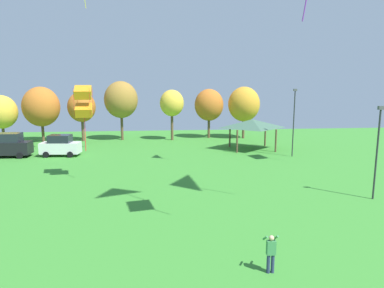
% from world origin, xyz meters
% --- Properties ---
extents(person_standing_near_foreground, '(0.52, 0.47, 1.64)m').
position_xyz_m(person_standing_near_foreground, '(4.68, 13.98, 0.91)').
color(person_standing_near_foreground, navy).
rests_on(person_standing_near_foreground, ground).
extents(kite_flying_11, '(1.40, 1.55, 5.11)m').
position_xyz_m(kite_flying_11, '(-5.42, 28.85, 6.28)').
color(kite_flying_11, orange).
extents(parked_car_leftmost, '(4.20, 2.13, 2.58)m').
position_xyz_m(parked_car_leftmost, '(-15.41, 39.06, 1.26)').
color(parked_car_leftmost, black).
rests_on(parked_car_leftmost, ground).
extents(parked_car_second_from_left, '(4.20, 2.19, 2.31)m').
position_xyz_m(parked_car_second_from_left, '(-10.22, 39.14, 1.14)').
color(parked_car_second_from_left, silver).
rests_on(parked_car_second_from_left, ground).
extents(park_pavilion, '(5.85, 5.08, 3.60)m').
position_xyz_m(park_pavilion, '(11.42, 41.04, 3.08)').
color(park_pavilion, brown).
rests_on(park_pavilion, ground).
extents(light_post_0, '(0.36, 0.20, 7.19)m').
position_xyz_m(light_post_0, '(14.59, 36.41, 4.00)').
color(light_post_0, '#2D2D33').
rests_on(light_post_0, ground).
extents(light_post_1, '(0.36, 0.20, 6.20)m').
position_xyz_m(light_post_1, '(14.48, 22.21, 3.50)').
color(light_post_1, '#2D2D33').
rests_on(light_post_1, ground).
extents(treeline_tree_0, '(4.00, 4.00, 6.31)m').
position_xyz_m(treeline_tree_0, '(-20.26, 49.06, 4.10)').
color(treeline_tree_0, brown).
rests_on(treeline_tree_0, ground).
extents(treeline_tree_1, '(4.83, 4.83, 7.42)m').
position_xyz_m(treeline_tree_1, '(-15.26, 49.32, 4.76)').
color(treeline_tree_1, brown).
rests_on(treeline_tree_1, ground).
extents(treeline_tree_2, '(3.72, 3.72, 6.73)m').
position_xyz_m(treeline_tree_2, '(-10.01, 49.46, 4.67)').
color(treeline_tree_2, brown).
rests_on(treeline_tree_2, ground).
extents(treeline_tree_3, '(4.62, 4.62, 8.17)m').
position_xyz_m(treeline_tree_3, '(-4.76, 50.04, 5.62)').
color(treeline_tree_3, brown).
rests_on(treeline_tree_3, ground).
extents(treeline_tree_4, '(3.32, 3.32, 7.00)m').
position_xyz_m(treeline_tree_4, '(2.24, 49.20, 5.13)').
color(treeline_tree_4, brown).
rests_on(treeline_tree_4, ground).
extents(treeline_tree_5, '(4.17, 4.17, 7.10)m').
position_xyz_m(treeline_tree_5, '(7.67, 50.78, 4.79)').
color(treeline_tree_5, brown).
rests_on(treeline_tree_5, ground).
extents(treeline_tree_6, '(4.53, 4.53, 7.42)m').
position_xyz_m(treeline_tree_6, '(12.62, 49.93, 4.92)').
color(treeline_tree_6, brown).
rests_on(treeline_tree_6, ground).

